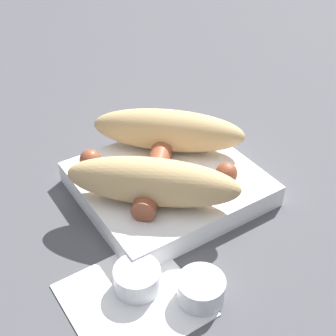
{
  "coord_description": "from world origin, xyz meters",
  "views": [
    {
      "loc": [
        0.24,
        0.37,
        0.38
      ],
      "look_at": [
        0.0,
        0.0,
        0.04
      ],
      "focal_mm": 50.0,
      "sensor_mm": 36.0,
      "label": 1
    }
  ],
  "objects_px": {
    "food_tray": "(168,184)",
    "sausage": "(157,166)",
    "condiment_cup_near": "(137,280)",
    "condiment_cup_far": "(201,290)",
    "bread_roll": "(161,154)"
  },
  "relations": [
    {
      "from": "sausage",
      "to": "condiment_cup_far",
      "type": "distance_m",
      "value": 0.17
    },
    {
      "from": "bread_roll",
      "to": "sausage",
      "type": "distance_m",
      "value": 0.02
    },
    {
      "from": "food_tray",
      "to": "sausage",
      "type": "relative_size",
      "value": 1.38
    },
    {
      "from": "condiment_cup_far",
      "to": "condiment_cup_near",
      "type": "bearing_deg",
      "value": -44.57
    },
    {
      "from": "food_tray",
      "to": "condiment_cup_far",
      "type": "height_order",
      "value": "food_tray"
    },
    {
      "from": "food_tray",
      "to": "bread_roll",
      "type": "distance_m",
      "value": 0.04
    },
    {
      "from": "food_tray",
      "to": "sausage",
      "type": "distance_m",
      "value": 0.03
    },
    {
      "from": "sausage",
      "to": "condiment_cup_near",
      "type": "height_order",
      "value": "sausage"
    },
    {
      "from": "condiment_cup_near",
      "to": "condiment_cup_far",
      "type": "xyz_separation_m",
      "value": [
        -0.04,
        0.04,
        0.0
      ]
    },
    {
      "from": "condiment_cup_far",
      "to": "sausage",
      "type": "bearing_deg",
      "value": -107.09
    },
    {
      "from": "bread_roll",
      "to": "condiment_cup_far",
      "type": "height_order",
      "value": "bread_roll"
    },
    {
      "from": "food_tray",
      "to": "condiment_cup_far",
      "type": "bearing_deg",
      "value": 68.38
    },
    {
      "from": "condiment_cup_near",
      "to": "condiment_cup_far",
      "type": "height_order",
      "value": "same"
    },
    {
      "from": "food_tray",
      "to": "condiment_cup_near",
      "type": "bearing_deg",
      "value": 45.43
    },
    {
      "from": "sausage",
      "to": "condiment_cup_far",
      "type": "xyz_separation_m",
      "value": [
        0.05,
        0.16,
        -0.03
      ]
    }
  ]
}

